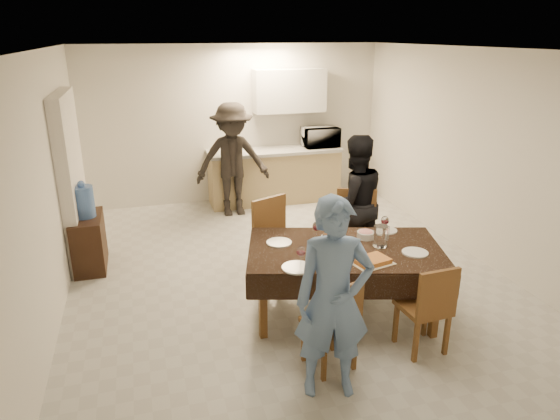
% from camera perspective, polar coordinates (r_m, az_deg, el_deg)
% --- Properties ---
extents(floor, '(5.00, 6.00, 0.02)m').
position_cam_1_polar(floor, '(6.14, 0.63, -7.11)').
color(floor, '#B4B4AF').
rests_on(floor, ground).
extents(ceiling, '(5.00, 6.00, 0.02)m').
position_cam_1_polar(ceiling, '(5.48, 0.74, 17.95)').
color(ceiling, white).
rests_on(ceiling, wall_back).
extents(wall_back, '(5.00, 0.02, 2.60)m').
position_cam_1_polar(wall_back, '(8.52, -5.18, 9.68)').
color(wall_back, silver).
rests_on(wall_back, floor).
extents(wall_front, '(5.00, 0.02, 2.60)m').
position_cam_1_polar(wall_front, '(3.11, 16.92, -9.32)').
color(wall_front, silver).
rests_on(wall_front, floor).
extents(wall_left, '(0.02, 6.00, 2.60)m').
position_cam_1_polar(wall_left, '(5.53, -25.03, 2.42)').
color(wall_left, silver).
rests_on(wall_left, floor).
extents(wall_right, '(0.02, 6.00, 2.60)m').
position_cam_1_polar(wall_right, '(6.80, 21.41, 5.87)').
color(wall_right, silver).
rests_on(wall_right, floor).
extents(stub_partition, '(0.15, 1.40, 2.10)m').
position_cam_1_polar(stub_partition, '(6.73, -22.68, 3.35)').
color(stub_partition, silver).
rests_on(stub_partition, floor).
extents(kitchen_base_cabinet, '(2.20, 0.60, 0.86)m').
position_cam_1_polar(kitchen_base_cabinet, '(8.55, -0.63, 3.80)').
color(kitchen_base_cabinet, '#9D885E').
rests_on(kitchen_base_cabinet, floor).
extents(kitchen_worktop, '(2.24, 0.64, 0.05)m').
position_cam_1_polar(kitchen_worktop, '(8.43, -0.64, 6.77)').
color(kitchen_worktop, '#A7A7A3').
rests_on(kitchen_worktop, kitchen_base_cabinet).
extents(upper_cabinet, '(1.20, 0.34, 0.70)m').
position_cam_1_polar(upper_cabinet, '(8.49, 1.08, 13.46)').
color(upper_cabinet, silver).
rests_on(upper_cabinet, wall_back).
extents(dining_table, '(2.13, 1.58, 0.74)m').
position_cam_1_polar(dining_table, '(5.02, 7.47, -4.69)').
color(dining_table, black).
rests_on(dining_table, floor).
extents(chair_near_left, '(0.47, 0.48, 0.46)m').
position_cam_1_polar(chair_near_left, '(4.27, 6.14, -12.10)').
color(chair_near_left, brown).
rests_on(chair_near_left, floor).
extents(chair_near_right, '(0.42, 0.42, 0.47)m').
position_cam_1_polar(chair_near_right, '(4.64, 16.69, -9.94)').
color(chair_near_right, brown).
rests_on(chair_near_right, floor).
extents(chair_far_left, '(0.61, 0.63, 0.55)m').
position_cam_1_polar(chair_far_left, '(5.47, 0.40, -3.35)').
color(chair_far_left, brown).
rests_on(chair_far_left, floor).
extents(chair_far_right, '(0.62, 0.64, 0.56)m').
position_cam_1_polar(chair_far_right, '(5.77, 9.02, -2.31)').
color(chair_far_right, brown).
rests_on(chair_far_right, floor).
extents(console, '(0.36, 0.72, 0.67)m').
position_cam_1_polar(console, '(6.56, -20.99, -3.45)').
color(console, '#311D10').
rests_on(console, floor).
extents(water_jug, '(0.25, 0.25, 0.38)m').
position_cam_1_polar(water_jug, '(6.39, -21.56, 0.88)').
color(water_jug, '#4F7CD1').
rests_on(water_jug, console).
extents(wine_bottle, '(0.08, 0.08, 0.33)m').
position_cam_1_polar(wine_bottle, '(4.96, 6.82, -2.41)').
color(wine_bottle, black).
rests_on(wine_bottle, dining_table).
extents(water_pitcher, '(0.14, 0.14, 0.22)m').
position_cam_1_polar(water_pitcher, '(5.06, 11.42, -2.95)').
color(water_pitcher, white).
rests_on(water_pitcher, dining_table).
extents(savoury_tart, '(0.42, 0.35, 0.05)m').
position_cam_1_polar(savoury_tart, '(4.72, 10.44, -5.71)').
color(savoury_tart, '#CF813C').
rests_on(savoury_tart, dining_table).
extents(salad_bowl, '(0.18, 0.18, 0.07)m').
position_cam_1_polar(salad_bowl, '(5.26, 9.75, -2.83)').
color(salad_bowl, silver).
rests_on(salad_bowl, dining_table).
extents(mushroom_dish, '(0.18, 0.18, 0.03)m').
position_cam_1_polar(mushroom_dish, '(5.21, 5.79, -3.05)').
color(mushroom_dish, silver).
rests_on(mushroom_dish, dining_table).
extents(wine_glass_a, '(0.09, 0.09, 0.19)m').
position_cam_1_polar(wine_glass_a, '(4.57, 2.40, -5.27)').
color(wine_glass_a, white).
rests_on(wine_glass_a, dining_table).
extents(wine_glass_b, '(0.09, 0.09, 0.19)m').
position_cam_1_polar(wine_glass_b, '(5.40, 11.87, -1.66)').
color(wine_glass_b, white).
rests_on(wine_glass_b, dining_table).
extents(wine_glass_c, '(0.08, 0.08, 0.19)m').
position_cam_1_polar(wine_glass_c, '(5.15, 4.18, -2.35)').
color(wine_glass_c, white).
rests_on(wine_glass_c, dining_table).
extents(plate_near_left, '(0.28, 0.28, 0.02)m').
position_cam_1_polar(plate_near_left, '(4.55, 1.98, -6.60)').
color(plate_near_left, silver).
rests_on(plate_near_left, dining_table).
extents(plate_near_right, '(0.25, 0.25, 0.01)m').
position_cam_1_polar(plate_near_right, '(5.02, 15.18, -4.72)').
color(plate_near_right, silver).
rests_on(plate_near_right, dining_table).
extents(plate_far_left, '(0.26, 0.26, 0.01)m').
position_cam_1_polar(plate_far_left, '(5.07, -0.10, -3.73)').
color(plate_far_left, silver).
rests_on(plate_far_left, dining_table).
extents(plate_far_right, '(0.24, 0.24, 0.01)m').
position_cam_1_polar(plate_far_right, '(5.50, 12.03, -2.29)').
color(plate_far_right, silver).
rests_on(plate_far_right, dining_table).
extents(microwave, '(0.60, 0.40, 0.33)m').
position_cam_1_polar(microwave, '(8.64, 4.66, 8.32)').
color(microwave, silver).
rests_on(microwave, kitchen_worktop).
extents(person_near, '(0.67, 0.51, 1.65)m').
position_cam_1_polar(person_near, '(3.91, 6.13, -10.17)').
color(person_near, '#5F7FB1').
rests_on(person_near, floor).
extents(person_far, '(0.84, 0.68, 1.65)m').
position_cam_1_polar(person_far, '(6.08, 8.42, 0.84)').
color(person_far, black).
rests_on(person_far, floor).
extents(person_kitchen, '(1.15, 0.66, 1.78)m').
position_cam_1_polar(person_kitchen, '(7.83, -5.44, 5.70)').
color(person_kitchen, black).
rests_on(person_kitchen, floor).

